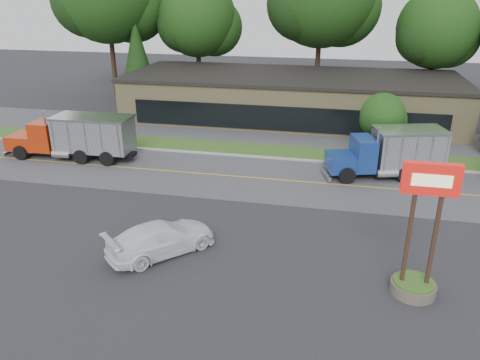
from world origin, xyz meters
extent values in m
plane|color=#37373C|center=(0.00, 0.00, 0.00)|extent=(140.00, 140.00, 0.00)
cube|color=#5A5A60|center=(0.00, 9.00, 0.00)|extent=(60.00, 8.00, 0.02)
cube|color=gold|center=(0.00, 9.00, 0.00)|extent=(60.00, 0.12, 0.01)
cube|color=#9E9E99|center=(0.00, 13.20, 0.00)|extent=(60.00, 0.30, 0.12)
cube|color=#274F1B|center=(0.00, 15.00, 0.00)|extent=(60.00, 3.40, 0.03)
cube|color=#5A5A60|center=(0.00, 20.00, 0.00)|extent=(60.00, 7.00, 0.02)
cube|color=tan|center=(2.00, 26.00, 2.00)|extent=(32.00, 12.00, 4.00)
cylinder|color=#6B6054|center=(10.50, -2.50, 0.25)|extent=(1.90, 1.90, 0.50)
cylinder|color=#274F1B|center=(10.50, -2.50, 0.55)|extent=(1.70, 1.70, 0.10)
cube|color=#332116|center=(10.00, -2.50, 2.60)|extent=(0.16, 0.16, 5.00)
cube|color=#332116|center=(11.00, -2.50, 2.60)|extent=(0.16, 0.16, 5.00)
cube|color=red|center=(10.50, -2.50, 5.30)|extent=(2.20, 0.35, 1.30)
cube|color=beige|center=(10.50, -2.69, 5.30)|extent=(1.50, 0.04, 0.50)
cube|color=beige|center=(10.50, -2.31, 5.30)|extent=(1.50, 0.04, 0.50)
cylinder|color=#382619|center=(-20.00, 32.00, 3.22)|extent=(0.56, 0.56, 6.44)
sphere|color=#1B3A10|center=(-17.79, 33.47, 10.48)|extent=(8.83, 8.83, 8.83)
sphere|color=black|center=(-21.84, 30.90, 10.85)|extent=(8.09, 8.09, 8.09)
cylinder|color=#382619|center=(-10.00, 34.00, 2.43)|extent=(0.56, 0.56, 4.87)
sphere|color=#1B3A10|center=(-10.00, 34.00, 9.04)|extent=(8.90, 8.90, 8.90)
sphere|color=#1B3A10|center=(-8.33, 35.11, 7.92)|extent=(6.67, 6.67, 6.67)
sphere|color=black|center=(-11.39, 33.17, 8.20)|extent=(6.12, 6.12, 6.12)
cylinder|color=#382619|center=(4.00, 34.00, 3.15)|extent=(0.56, 0.56, 6.30)
sphere|color=#1B3A10|center=(6.16, 35.44, 10.27)|extent=(8.65, 8.65, 8.65)
sphere|color=black|center=(2.20, 32.92, 10.63)|extent=(7.93, 7.93, 7.93)
cylinder|color=#382619|center=(16.00, 33.00, 2.25)|extent=(0.56, 0.56, 4.49)
sphere|color=#1B3A10|center=(16.00, 33.00, 8.34)|extent=(8.21, 8.21, 8.21)
sphere|color=#1B3A10|center=(17.54, 34.03, 7.31)|extent=(6.16, 6.16, 6.16)
sphere|color=black|center=(14.72, 32.23, 7.57)|extent=(5.65, 5.65, 5.65)
cylinder|color=#382619|center=(-16.00, 30.00, 0.50)|extent=(0.44, 0.44, 1.00)
cone|color=black|center=(-16.00, 30.00, 5.16)|extent=(4.13, 4.13, 8.44)
cylinder|color=#382619|center=(10.00, 15.00, 0.91)|extent=(0.56, 0.56, 1.82)
sphere|color=#1B3A10|center=(10.00, 15.00, 3.39)|extent=(3.34, 3.34, 3.34)
sphere|color=#1B3A10|center=(10.63, 15.42, 2.97)|extent=(2.50, 2.50, 2.50)
sphere|color=black|center=(9.48, 14.69, 3.08)|extent=(2.29, 2.29, 2.29)
cube|color=black|center=(-12.74, 10.16, 0.57)|extent=(9.56, 1.22, 0.28)
cube|color=#B32C0C|center=(-16.89, 10.06, 1.12)|extent=(2.33, 2.35, 1.10)
cube|color=#B32C0C|center=(-15.03, 10.10, 1.72)|extent=(1.72, 2.44, 2.20)
cube|color=black|center=(-15.75, 10.09, 2.12)|extent=(0.11, 2.10, 0.90)
cube|color=silver|center=(-11.08, 10.19, 2.02)|extent=(5.76, 2.63, 2.50)
cube|color=silver|center=(-11.08, 10.19, 3.32)|extent=(5.92, 2.79, 0.12)
cylinder|color=black|center=(-16.71, 11.21, 0.57)|extent=(1.11, 0.38, 1.10)
cylinder|color=black|center=(-16.66, 8.91, 0.57)|extent=(1.11, 0.38, 1.10)
cylinder|color=black|center=(-10.70, 11.35, 0.57)|extent=(1.11, 0.38, 1.10)
cylinder|color=black|center=(-10.64, 9.05, 0.57)|extent=(1.11, 0.38, 1.10)
cube|color=black|center=(10.37, 11.30, 0.57)|extent=(7.56, 2.99, 0.28)
cube|color=navy|center=(7.19, 10.41, 1.12)|extent=(2.36, 2.70, 1.10)
cube|color=navy|center=(8.62, 10.81, 1.72)|extent=(1.91, 2.66, 2.20)
cube|color=black|center=(8.07, 10.66, 2.12)|extent=(0.62, 2.04, 0.90)
cube|color=silver|center=(11.64, 11.65, 2.02)|extent=(5.03, 3.62, 2.50)
cube|color=silver|center=(11.64, 11.65, 3.32)|extent=(5.22, 3.81, 0.12)
cylinder|color=black|center=(7.05, 11.57, 0.57)|extent=(1.15, 0.63, 1.10)
cylinder|color=black|center=(7.66, 9.35, 0.57)|extent=(1.15, 0.63, 1.10)
cylinder|color=black|center=(11.65, 12.85, 0.57)|extent=(1.15, 0.63, 1.10)
cylinder|color=black|center=(12.26, 10.63, 0.57)|extent=(1.15, 0.63, 1.10)
imported|color=white|center=(-1.25, -1.62, 0.79)|extent=(5.31, 5.55, 1.59)
camera|label=1|loc=(6.77, -20.48, 12.16)|focal=35.00mm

